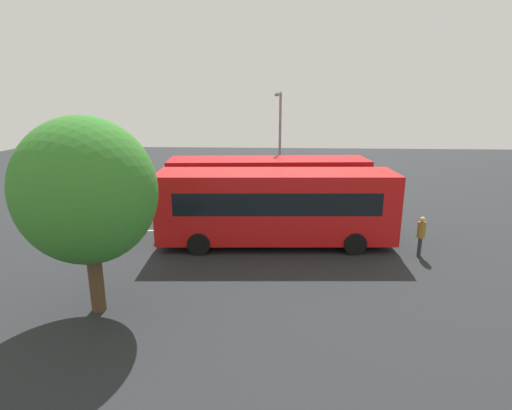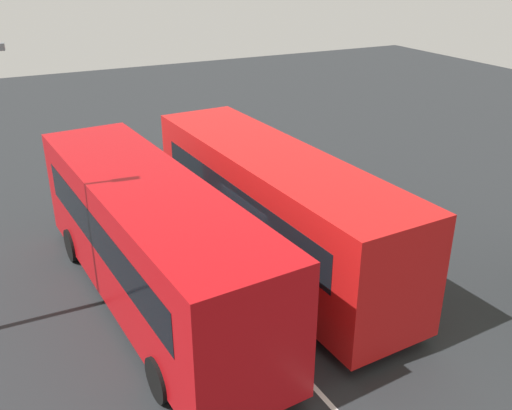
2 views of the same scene
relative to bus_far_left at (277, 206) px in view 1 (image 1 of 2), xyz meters
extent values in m
plane|color=#232628|center=(-0.59, 1.84, -1.83)|extent=(65.16, 65.16, 0.00)
cube|color=red|center=(-0.03, 0.00, 0.01)|extent=(10.43, 3.05, 3.01)
cube|color=black|center=(5.08, 0.28, 0.82)|extent=(0.24, 2.18, 1.26)
cube|color=black|center=(-0.10, 1.21, 0.37)|extent=(8.65, 0.56, 0.96)
cube|color=black|center=(0.04, -1.21, 0.37)|extent=(8.65, 0.56, 0.96)
cube|color=black|center=(5.10, 0.28, 1.33)|extent=(0.21, 1.99, 0.32)
cube|color=black|center=(5.11, 0.28, -1.27)|extent=(0.23, 2.28, 0.36)
cylinder|color=black|center=(3.20, 1.36, -1.35)|extent=(0.98, 0.33, 0.96)
cylinder|color=black|center=(3.33, -1.00, -1.35)|extent=(0.98, 0.33, 0.96)
cylinder|color=black|center=(-3.39, 0.99, -1.35)|extent=(0.98, 0.33, 0.96)
cylinder|color=black|center=(-3.26, -1.36, -1.35)|extent=(0.98, 0.33, 0.96)
cube|color=#B70C11|center=(-0.46, 3.68, 0.01)|extent=(10.48, 3.32, 3.01)
cube|color=black|center=(4.63, 4.10, 0.82)|extent=(0.30, 2.18, 1.26)
cube|color=black|center=(-0.56, 4.89, 0.37)|extent=(8.64, 0.79, 0.96)
cube|color=black|center=(-0.36, 2.48, 0.37)|extent=(8.64, 0.79, 0.96)
cube|color=black|center=(4.65, 4.11, 1.33)|extent=(0.26, 1.98, 0.32)
cube|color=black|center=(4.66, 4.11, -1.27)|extent=(0.29, 2.28, 0.36)
cylinder|color=black|center=(2.73, 5.13, -1.35)|extent=(0.98, 0.36, 0.96)
cylinder|color=black|center=(2.92, 2.78, -1.35)|extent=(0.98, 0.36, 0.96)
cylinder|color=black|center=(-3.85, 4.59, -1.35)|extent=(0.98, 0.36, 0.96)
cylinder|color=black|center=(-3.65, 2.24, -1.35)|extent=(0.98, 0.36, 0.96)
cylinder|color=#232833|center=(5.96, -1.11, -1.41)|extent=(0.13, 0.13, 0.84)
cylinder|color=#232833|center=(6.04, -0.97, -1.41)|extent=(0.13, 0.13, 0.84)
cylinder|color=olive|center=(6.00, -1.04, -0.66)|extent=(0.44, 0.44, 0.66)
sphere|color=tan|center=(6.00, -1.04, -0.22)|extent=(0.23, 0.23, 0.23)
cylinder|color=gray|center=(0.14, 8.30, 1.53)|extent=(0.16, 0.16, 6.73)
cylinder|color=gray|center=(0.03, 7.37, 4.79)|extent=(0.31, 1.88, 0.10)
cube|color=slate|center=(-0.07, 6.43, 4.71)|extent=(0.26, 0.58, 0.14)
cylinder|color=#4C3823|center=(-5.54, -6.05, -0.68)|extent=(0.44, 0.44, 2.30)
ellipsoid|color=#337A28|center=(-5.54, -6.05, 2.02)|extent=(4.14, 3.73, 4.35)
cube|color=silver|center=(-0.59, 1.84, -1.83)|extent=(12.86, 0.63, 0.01)
camera|label=1|loc=(0.02, -17.15, 4.72)|focal=28.25mm
camera|label=2|loc=(-12.57, 6.81, 6.41)|focal=39.43mm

